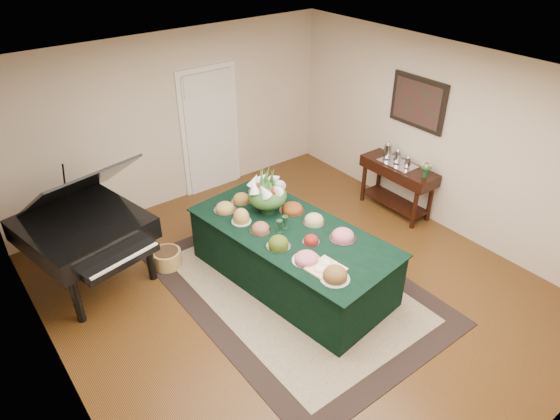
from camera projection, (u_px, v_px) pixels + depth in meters
ground at (294, 289)px, 6.42m from camera, size 6.00×6.00×0.00m
area_rug at (294, 287)px, 6.43m from camera, size 2.62×3.67×0.01m
kitchen_doorway at (210, 132)px, 8.19m from camera, size 1.05×0.07×2.10m
buffet_table at (292, 255)px, 6.38m from camera, size 1.59×2.82×0.78m
food_platters at (286, 228)px, 6.14m from camera, size 1.10×2.36×0.15m
cutting_board at (325, 267)px, 5.51m from camera, size 0.40×0.40×0.10m
green_goblets at (282, 224)px, 6.12m from camera, size 0.19×0.11×0.18m
floral_centerpiece at (267, 191)px, 6.39m from camera, size 0.52×0.52×0.52m
grand_piano at (84, 228)px, 6.15m from camera, size 1.63×1.81×1.66m
wicker_basket at (167, 259)px, 6.77m from camera, size 0.38×0.38×0.24m
mahogany_sideboard at (398, 176)px, 7.75m from camera, size 0.45×1.24×0.80m
tea_service at (397, 156)px, 7.64m from camera, size 0.34×0.58×0.30m
pink_bouquet at (426, 167)px, 7.24m from camera, size 0.19×0.19×0.24m
wall_painting at (418, 103)px, 7.26m from camera, size 0.05×0.95×0.75m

